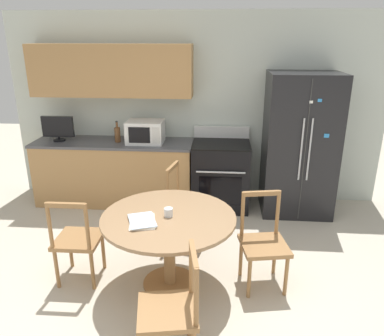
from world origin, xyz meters
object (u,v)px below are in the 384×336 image
microwave (145,132)px  counter_bottle (117,134)px  refrigerator (299,145)px  dining_chair_right (263,243)px  dining_chair_near (171,310)px  dining_chair_far (186,205)px  candle_glass (169,213)px  countertop_tv (58,128)px  oven_range (221,174)px  dining_chair_left (77,240)px

microwave → counter_bottle: size_ratio=1.69×
refrigerator → dining_chair_right: refrigerator is taller
counter_bottle → dining_chair_near: bearing=-68.0°
microwave → dining_chair_right: microwave is taller
dining_chair_far → candle_glass: bearing=7.0°
countertop_tv → dining_chair_right: size_ratio=0.48×
dining_chair_right → oven_range: bearing=-86.7°
dining_chair_left → candle_glass: size_ratio=11.23×
candle_glass → counter_bottle: bearing=117.5°
counter_bottle → candle_glass: (0.96, -1.84, -0.24)m
microwave → candle_glass: size_ratio=6.09×
dining_chair_far → dining_chair_near: (0.06, -1.76, 0.00)m
refrigerator → candle_glass: 2.32m
candle_glass → dining_chair_right: bearing=6.2°
microwave → dining_chair_near: (0.71, -2.71, -0.62)m
dining_chair_far → microwave: bearing=-134.1°
refrigerator → dining_chair_far: (-1.41, -0.90, -0.49)m
countertop_tv → dining_chair_left: (0.90, -1.82, -0.65)m
microwave → dining_chair_near: microwave is taller
oven_range → dining_chair_near: oven_range is taller
dining_chair_near → dining_chair_far: bearing=-8.1°
refrigerator → dining_chair_near: size_ratio=2.06×
refrigerator → oven_range: refrigerator is taller
microwave → dining_chair_right: 2.35m
dining_chair_left → dining_chair_near: same height
counter_bottle → oven_range: bearing=-0.4°
countertop_tv → dining_chair_right: countertop_tv is taller
microwave → candle_glass: (0.57, -1.84, -0.28)m
oven_range → dining_chair_near: 2.72m
countertop_tv → counter_bottle: bearing=0.8°
counter_bottle → dining_chair_near: size_ratio=0.32×
refrigerator → oven_range: 1.12m
candle_glass → dining_chair_near: bearing=-81.1°
countertop_tv → dining_chair_far: countertop_tv is taller
oven_range → dining_chair_right: oven_range is taller
oven_range → dining_chair_far: oven_range is taller
oven_range → dining_chair_left: (-1.35, -1.82, -0.03)m
microwave → dining_chair_right: bearing=-50.2°
oven_range → dining_chair_near: bearing=-96.8°
dining_chair_right → candle_glass: bearing=-4.1°
oven_range → counter_bottle: 1.52m
oven_range → counter_bottle: size_ratio=3.72×
dining_chair_far → counter_bottle: bearing=-120.9°
oven_range → counter_bottle: bearing=179.6°
candle_glass → countertop_tv: bearing=134.3°
oven_range → dining_chair_far: (-0.39, -0.94, -0.03)m
dining_chair_far → candle_glass: 0.95m
dining_chair_near → candle_glass: 0.95m
refrigerator → counter_bottle: bearing=178.8°
refrigerator → microwave: size_ratio=3.79×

